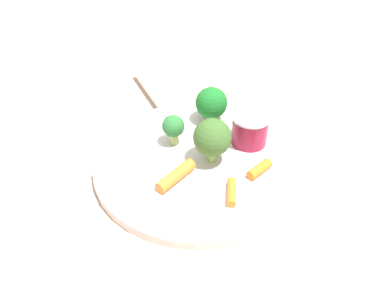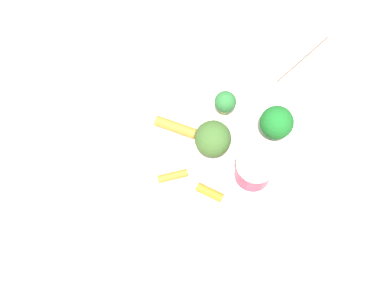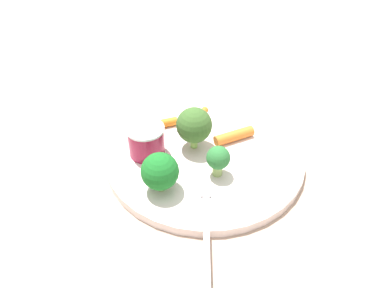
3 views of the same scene
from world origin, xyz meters
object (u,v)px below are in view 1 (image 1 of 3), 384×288
Objects in this scene: plate at (198,163)px; carrot_stick_2 at (259,169)px; broccoli_floret_2 at (212,138)px; carrot_stick_0 at (178,177)px; fork at (156,100)px; carrot_stick_1 at (231,192)px; broccoli_floret_1 at (211,103)px; sauce_cup at (250,129)px; broccoli_floret_0 at (173,127)px.

plate is 7.43× the size of carrot_stick_2.
broccoli_floret_2 is 1.05× the size of carrot_stick_0.
carrot_stick_0 is at bearing 4.46° from plate.
carrot_stick_2 is at bearing 74.90° from fork.
carrot_stick_0 reaches higher than carrot_stick_1.
broccoli_floret_2 reaches higher than plate.
carrot_stick_1 is 0.22m from fork.
carrot_stick_1 is (0.03, 0.07, 0.01)m from plate.
carrot_stick_0 reaches higher than carrot_stick_2.
broccoli_floret_2 is 1.53× the size of carrot_stick_1.
broccoli_floret_1 is 0.15m from carrot_stick_1.
sauce_cup is (-0.07, 0.03, 0.03)m from plate.
carrot_stick_1 is at bearing 61.30° from fork.
broccoli_floret_2 reaches higher than sauce_cup.
broccoli_floret_2 is 0.16m from fork.
broccoli_floret_2 reaches higher than broccoli_floret_1.
carrot_stick_2 is (0.06, 0.11, -0.02)m from broccoli_floret_1.
fork is at bearing -128.74° from broccoli_floret_0.
broccoli_floret_0 is at bearing -101.84° from plate.
fork is at bearing -105.10° from carrot_stick_2.
plate is at bearing -114.65° from carrot_stick_1.
broccoli_floret_1 is at bearing -163.88° from carrot_stick_0.
broccoli_floret_0 is at bearing -9.47° from broccoli_floret_1.
broccoli_floret_0 is 0.08m from carrot_stick_0.
carrot_stick_0 is at bearing -46.29° from carrot_stick_2.
carrot_stick_2 is (-0.02, 0.07, 0.01)m from plate.
sauce_cup and broccoli_floret_0 have the same top height.
broccoli_floret_0 reaches higher than fork.
broccoli_floret_0 is at bearing 51.26° from fork.
broccoli_floret_0 is 0.07m from broccoli_floret_1.
sauce_cup is 1.26× the size of carrot_stick_1.
broccoli_floret_0 is at bearing -91.33° from broccoli_floret_2.
carrot_stick_0 is at bearing 41.04° from broccoli_floret_0.
broccoli_floret_1 is at bearing -146.61° from broccoli_floret_2.
carrot_stick_1 is (0.11, 0.10, -0.02)m from broccoli_floret_1.
carrot_stick_0 is (0.11, -0.03, -0.01)m from sauce_cup.
fork is at bearing -118.70° from carrot_stick_1.
plate is at bearing -175.54° from carrot_stick_0.
plate is 4.39× the size of broccoli_floret_2.
broccoli_floret_1 is at bearing -100.98° from sauce_cup.
plate is 0.09m from broccoli_floret_1.
broccoli_floret_1 is at bearing -157.68° from plate.
carrot_stick_2 is at bearing 102.46° from broccoli_floret_2.
plate is at bearing 59.32° from fork.
carrot_stick_1 is (0.04, 0.05, -0.03)m from broccoli_floret_2.
plate is at bearing 22.32° from broccoli_floret_1.
carrot_stick_0 reaches higher than fork.
broccoli_floret_0 is at bearing -84.36° from carrot_stick_2.
sauce_cup reaches higher than carrot_stick_1.
plate is at bearing -74.08° from carrot_stick_2.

